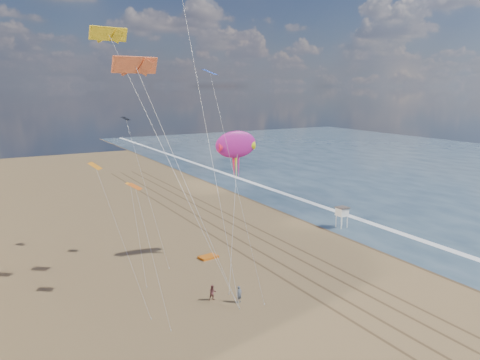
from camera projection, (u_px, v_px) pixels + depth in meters
name	position (u px, v px, depth m)	size (l,w,h in m)	color
ground	(404.00, 343.00, 39.07)	(260.00, 260.00, 0.00)	brown
wet_sand	(300.00, 208.00, 82.37)	(260.00, 260.00, 0.00)	#42301E
foam	(318.00, 205.00, 84.40)	(260.00, 260.00, 0.00)	white
tracks	(248.00, 239.00, 65.87)	(7.68, 120.00, 0.01)	brown
lifeguard_stand	(342.00, 212.00, 70.68)	(1.77, 1.77, 3.19)	white
grounded_kite	(208.00, 257.00, 58.45)	(2.30, 1.46, 0.26)	orange
show_kite	(236.00, 145.00, 56.80)	(5.66, 5.43, 17.83)	#B01B8A
kite_flyer_a	(239.00, 294.00, 46.34)	(0.61, 0.40, 1.68)	slate
kite_flyer_b	(213.00, 293.00, 46.79)	(0.77, 0.60, 1.59)	brown
small_kites	(145.00, 139.00, 51.38)	(13.27, 15.74, 14.12)	orange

